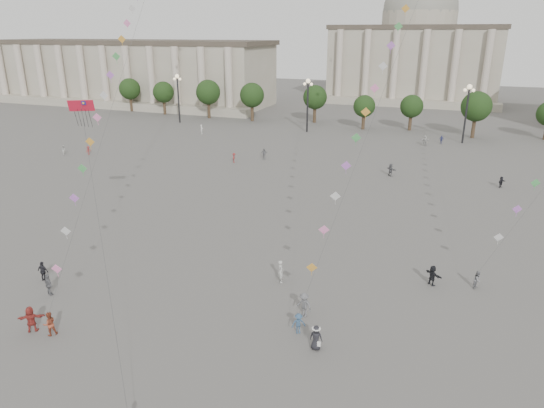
% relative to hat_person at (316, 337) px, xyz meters
% --- Properties ---
extents(ground, '(360.00, 360.00, 0.00)m').
position_rel_hat_person_xyz_m(ground, '(-6.58, -0.92, -0.90)').
color(ground, '#53504E').
rests_on(ground, ground).
extents(hall_west, '(84.00, 26.22, 17.20)m').
position_rel_hat_person_xyz_m(hall_west, '(-81.58, 92.98, 7.53)').
color(hall_west, gray).
rests_on(hall_west, ground).
extents(hall_central, '(48.30, 34.30, 35.50)m').
position_rel_hat_person_xyz_m(hall_central, '(-6.58, 128.30, 13.33)').
color(hall_central, gray).
rests_on(hall_central, ground).
extents(tree_row, '(137.12, 5.12, 8.00)m').
position_rel_hat_person_xyz_m(tree_row, '(-6.58, 77.08, 4.49)').
color(tree_row, '#3C2F1E').
rests_on(tree_row, ground).
extents(lamp_post_far_west, '(2.00, 0.90, 10.65)m').
position_rel_hat_person_xyz_m(lamp_post_far_west, '(-51.58, 69.08, 6.45)').
color(lamp_post_far_west, '#262628').
rests_on(lamp_post_far_west, ground).
extents(lamp_post_mid_west, '(2.00, 0.90, 10.65)m').
position_rel_hat_person_xyz_m(lamp_post_mid_west, '(-21.58, 69.08, 6.45)').
color(lamp_post_mid_west, '#262628').
rests_on(lamp_post_mid_west, ground).
extents(lamp_post_mid_east, '(2.00, 0.90, 10.65)m').
position_rel_hat_person_xyz_m(lamp_post_mid_east, '(8.42, 69.08, 6.45)').
color(lamp_post_mid_east, '#262628').
rests_on(lamp_post_mid_east, ground).
extents(person_crowd_0, '(0.91, 0.38, 1.55)m').
position_rel_hat_person_xyz_m(person_crowd_0, '(4.76, 67.08, -0.12)').
color(person_crowd_0, navy).
rests_on(person_crowd_0, ground).
extents(person_crowd_1, '(1.00, 0.94, 1.63)m').
position_rel_hat_person_xyz_m(person_crowd_1, '(-53.85, 35.81, -0.09)').
color(person_crowd_1, beige).
rests_on(person_crowd_1, ground).
extents(person_crowd_2, '(0.75, 1.06, 1.48)m').
position_rel_hat_person_xyz_m(person_crowd_2, '(-50.04, 37.28, -0.16)').
color(person_crowd_2, '#9D2D2A').
rests_on(person_crowd_2, ground).
extents(person_crowd_3, '(1.56, 1.40, 1.72)m').
position_rel_hat_person_xyz_m(person_crowd_3, '(6.52, 11.55, -0.04)').
color(person_crowd_3, black).
rests_on(person_crowd_3, ground).
extents(person_crowd_4, '(1.73, 1.15, 1.79)m').
position_rel_hat_person_xyz_m(person_crowd_4, '(2.04, 64.62, -0.00)').
color(person_crowd_4, '#B4B4B0').
rests_on(person_crowd_4, ground).
extents(person_crowd_6, '(1.38, 1.07, 1.89)m').
position_rel_hat_person_xyz_m(person_crowd_6, '(-1.87, 3.42, 0.04)').
color(person_crowd_6, '#595A5E').
rests_on(person_crowd_6, ground).
extents(person_crowd_9, '(1.16, 1.38, 1.49)m').
position_rel_hat_person_xyz_m(person_crowd_9, '(13.40, 42.16, -0.15)').
color(person_crowd_9, black).
rests_on(person_crowd_9, ground).
extents(person_crowd_10, '(0.58, 0.76, 1.87)m').
position_rel_hat_person_xyz_m(person_crowd_10, '(-40.79, 59.54, 0.03)').
color(person_crowd_10, white).
rests_on(person_crowd_10, ground).
extents(person_crowd_12, '(1.65, 1.47, 1.82)m').
position_rel_hat_person_xyz_m(person_crowd_12, '(-1.03, 42.43, 0.01)').
color(person_crowd_12, '#5A5A5E').
rests_on(person_crowd_12, ground).
extents(person_crowd_13, '(0.78, 0.84, 1.94)m').
position_rel_hat_person_xyz_m(person_crowd_13, '(-5.18, 7.64, 0.07)').
color(person_crowd_13, '#B4B4B0').
rests_on(person_crowd_13, ground).
extents(person_crowd_16, '(1.12, 0.72, 1.78)m').
position_rel_hat_person_xyz_m(person_crowd_16, '(-21.51, 45.02, -0.01)').
color(person_crowd_16, slate).
rests_on(person_crowd_16, ground).
extents(person_crowd_17, '(0.82, 1.10, 1.52)m').
position_rel_hat_person_xyz_m(person_crowd_17, '(-25.14, 41.40, -0.14)').
color(person_crowd_17, maroon).
rests_on(person_crowd_17, ground).
extents(tourist_2, '(1.77, 1.46, 1.90)m').
position_rel_hat_person_xyz_m(tourist_2, '(-18.86, -5.00, 0.05)').
color(tourist_2, '#9E312B').
rests_on(tourist_2, ground).
extents(tourist_3, '(1.15, 0.78, 1.81)m').
position_rel_hat_person_xyz_m(tourist_3, '(-21.42, -0.78, 0.00)').
color(tourist_3, slate).
rests_on(tourist_3, ground).
extents(tourist_4, '(1.03, 0.46, 1.73)m').
position_rel_hat_person_xyz_m(tourist_4, '(-23.63, 0.87, -0.03)').
color(tourist_4, '#222228').
rests_on(tourist_4, ground).
extents(kite_flyer_0, '(1.02, 1.06, 1.73)m').
position_rel_hat_person_xyz_m(kite_flyer_0, '(-17.34, -4.89, -0.04)').
color(kite_flyer_0, '#974129').
rests_on(kite_flyer_0, ground).
extents(kite_flyer_1, '(1.12, 1.00, 1.51)m').
position_rel_hat_person_xyz_m(kite_flyer_1, '(-1.61, 1.30, -0.15)').
color(kite_flyer_1, '#314D6E').
rests_on(kite_flyer_1, ground).
extents(kite_flyer_2, '(0.82, 0.90, 1.49)m').
position_rel_hat_person_xyz_m(kite_flyer_2, '(9.96, 12.31, -0.16)').
color(kite_flyer_2, slate).
rests_on(kite_flyer_2, ground).
extents(hat_person, '(0.86, 0.60, 1.73)m').
position_rel_hat_person_xyz_m(hat_person, '(0.00, 0.00, 0.00)').
color(hat_person, black).
rests_on(hat_person, ground).
extents(dragon_kite, '(10.14, 10.56, 29.10)m').
position_rel_hat_person_xyz_m(dragon_kite, '(-24.19, 8.40, 11.57)').
color(dragon_kite, red).
rests_on(dragon_kite, ground).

